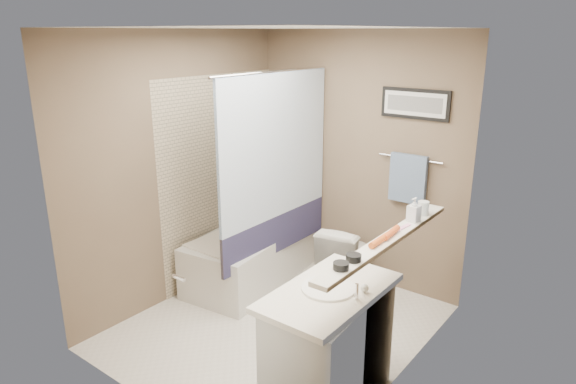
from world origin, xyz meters
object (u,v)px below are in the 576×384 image
Objects in this scene: glass_jar at (423,208)px; hair_brush_back at (391,233)px; candle_bowl_near at (341,266)px; vanity at (329,351)px; hair_brush_front at (379,240)px; bathtub at (254,254)px; soap_bottle at (414,210)px; candle_bowl_far at (354,258)px; toilet at (346,258)px.

hair_brush_back is at bearing -90.00° from glass_jar.
vanity is at bearing 132.99° from candle_bowl_near.
hair_brush_back is at bearing 61.89° from vanity.
hair_brush_front is 1.00× the size of hair_brush_back.
hair_brush_front and hair_brush_back have the same top height.
bathtub is at bearing 159.07° from hair_brush_back.
candle_bowl_near is 0.95m from soap_bottle.
hair_brush_back reaches higher than candle_bowl_near.
vanity is 10.00× the size of candle_bowl_far.
hair_brush_front is 1.30× the size of soap_bottle.
candle_bowl_far is 0.98m from glass_jar.
candle_bowl_far reaches higher than toilet.
hair_brush_front is (0.00, 0.45, 0.00)m from candle_bowl_near.
candle_bowl_near is at bearing -90.00° from candle_bowl_far.
glass_jar reaches higher than bathtub.
glass_jar reaches higher than hair_brush_back.
soap_bottle reaches higher than glass_jar.
bathtub is 2.30m from candle_bowl_far.
hair_brush_front is at bearing -90.00° from glass_jar.
bathtub is 2.11m from hair_brush_back.
vanity is 0.86m from hair_brush_back.
hair_brush_back is (0.90, -0.98, 0.79)m from toilet.
glass_jar is at bearing 90.00° from candle_bowl_far.
toilet is 3.15× the size of hair_brush_back.
hair_brush_back is 2.20× the size of glass_jar.
toilet is (0.89, 0.30, 0.10)m from bathtub.
soap_bottle is (0.00, -0.16, 0.03)m from glass_jar.
vanity is 0.80m from hair_brush_front.
candle_bowl_far is at bearing -39.63° from bathtub.
bathtub is at bearing 147.04° from candle_bowl_far.
candle_bowl_far is (0.90, -1.46, 0.79)m from toilet.
soap_bottle reaches higher than hair_brush_back.
bathtub is 15.00× the size of glass_jar.
hair_brush_front reaches higher than candle_bowl_near.
candle_bowl_far is 0.82m from soap_bottle.
soap_bottle is at bearing 90.00° from hair_brush_front.
candle_bowl_near is 0.41× the size of hair_brush_front.
hair_brush_front is at bearing 49.88° from vanity.
hair_brush_front is (0.19, 0.25, 0.74)m from vanity.
candle_bowl_far is at bearing -90.00° from soap_bottle.
hair_brush_front is at bearing -31.92° from bathtub.
soap_bottle is (0.90, -0.64, 0.85)m from toilet.
candle_bowl_near is 0.53× the size of soap_bottle.
glass_jar is at bearing 90.00° from candle_bowl_near.
glass_jar reaches higher than candle_bowl_far.
glass_jar is at bearing 90.00° from soap_bottle.
bathtub is 2.16m from hair_brush_front.
hair_brush_back is 0.35m from soap_bottle.
glass_jar is (1.79, -0.18, 0.92)m from bathtub.
hair_brush_front is at bearing 118.66° from toilet.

